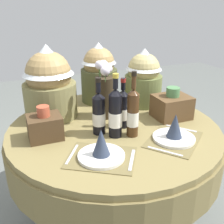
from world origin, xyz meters
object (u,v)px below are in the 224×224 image
object	(u,v)px
wine_bottle_rear	(133,113)
woven_basket_side_left	(45,126)
wine_bottle_right	(123,109)
gift_tub_back_centre	(99,71)
gift_tub_back_right	(144,75)
dining_table	(114,145)
woven_basket_side_right	(172,106)
gift_tub_back_left	(49,80)
place_setting_left	(101,150)
wine_bottle_left	(115,113)
flower_vase	(105,92)
place_setting_right	(174,132)
wine_bottle_centre	(99,113)

from	to	relation	value
wine_bottle_rear	woven_basket_side_left	distance (m)	0.51
wine_bottle_right	gift_tub_back_centre	xyz separation A→B (m)	(0.02, 0.50, 0.12)
gift_tub_back_centre	gift_tub_back_right	bearing A→B (deg)	-34.36
dining_table	woven_basket_side_right	bearing A→B (deg)	-3.65
gift_tub_back_left	woven_basket_side_right	world-z (taller)	gift_tub_back_left
dining_table	place_setting_left	xyz separation A→B (m)	(-0.20, -0.33, 0.19)
place_setting_left	wine_bottle_left	xyz separation A→B (m)	(0.16, 0.19, 0.10)
wine_bottle_rear	gift_tub_back_centre	world-z (taller)	gift_tub_back_centre
place_setting_left	gift_tub_back_centre	xyz separation A→B (m)	(0.27, 0.80, 0.19)
flower_vase	gift_tub_back_centre	world-z (taller)	gift_tub_back_centre
place_setting_right	place_setting_left	bearing A→B (deg)	-176.97
dining_table	flower_vase	bearing A→B (deg)	90.24
wine_bottle_left	wine_bottle_rear	world-z (taller)	wine_bottle_rear
dining_table	wine_bottle_centre	xyz separation A→B (m)	(-0.12, -0.06, 0.28)
gift_tub_back_centre	wine_bottle_rear	bearing A→B (deg)	-91.79
wine_bottle_centre	woven_basket_side_left	world-z (taller)	wine_bottle_centre
dining_table	gift_tub_back_centre	size ratio (longest dim) A/B	2.99
wine_bottle_centre	gift_tub_back_centre	bearing A→B (deg)	70.34
wine_bottle_rear	place_setting_left	bearing A→B (deg)	-147.16
dining_table	flower_vase	world-z (taller)	flower_vase
dining_table	gift_tub_back_left	size ratio (longest dim) A/B	2.78
woven_basket_side_left	flower_vase	bearing A→B (deg)	20.68
wine_bottle_left	gift_tub_back_right	bearing A→B (deg)	45.94
place_setting_left	woven_basket_side_right	bearing A→B (deg)	26.20
gift_tub_back_left	gift_tub_back_centre	size ratio (longest dim) A/B	1.08
dining_table	place_setting_right	world-z (taller)	place_setting_right
place_setting_right	woven_basket_side_left	world-z (taller)	woven_basket_side_left
gift_tub_back_right	wine_bottle_centre	bearing A→B (deg)	-144.24
place_setting_right	gift_tub_back_right	xyz separation A→B (m)	(0.11, 0.58, 0.18)
place_setting_left	wine_bottle_right	world-z (taller)	wine_bottle_right
wine_bottle_left	wine_bottle_right	distance (m)	0.14
gift_tub_back_left	wine_bottle_left	bearing A→B (deg)	-56.01
wine_bottle_right	woven_basket_side_left	xyz separation A→B (m)	(-0.48, 0.03, -0.05)
flower_vase	gift_tub_back_centre	bearing A→B (deg)	77.57
gift_tub_back_centre	woven_basket_side_left	xyz separation A→B (m)	(-0.50, -0.48, -0.17)
place_setting_right	gift_tub_back_left	xyz separation A→B (m)	(-0.58, 0.60, 0.21)
wine_bottle_left	dining_table	bearing A→B (deg)	70.82
wine_bottle_right	gift_tub_back_left	bearing A→B (deg)	139.09
flower_vase	gift_tub_back_right	distance (m)	0.38
wine_bottle_centre	wine_bottle_right	size ratio (longest dim) A/B	1.09
place_setting_left	wine_bottle_centre	world-z (taller)	wine_bottle_centre
gift_tub_back_left	wine_bottle_rear	bearing A→B (deg)	-50.18
place_setting_left	flower_vase	xyz separation A→B (m)	(0.20, 0.48, 0.13)
place_setting_left	flower_vase	size ratio (longest dim) A/B	1.06
gift_tub_back_right	woven_basket_side_right	size ratio (longest dim) A/B	1.84
wine_bottle_centre	gift_tub_back_centre	size ratio (longest dim) A/B	0.76
flower_vase	woven_basket_side_left	xyz separation A→B (m)	(-0.43, -0.16, -0.10)
flower_vase	wine_bottle_centre	world-z (taller)	flower_vase
dining_table	wine_bottle_left	bearing A→B (deg)	-109.18
gift_tub_back_right	gift_tub_back_left	bearing A→B (deg)	178.13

